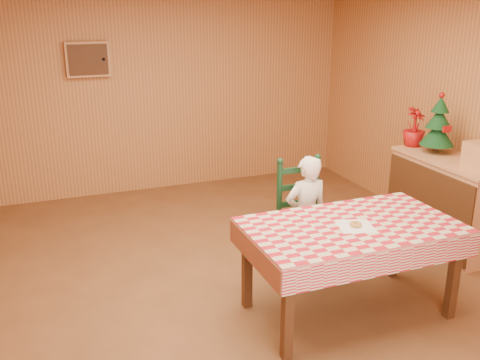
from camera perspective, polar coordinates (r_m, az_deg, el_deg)
name	(u,v)px	position (r m, az deg, el deg)	size (l,w,h in m)	color
ground	(248,289)	(4.79, 0.89, -11.57)	(6.00, 6.00, 0.00)	brown
cabin_walls	(226,72)	(4.69, -1.54, 11.42)	(5.10, 6.05, 2.65)	#BD7B44
dining_table	(351,234)	(4.25, 11.76, -5.64)	(1.66, 0.96, 0.77)	#482713
ladder_chair	(303,220)	(4.94, 6.71, -4.22)	(0.44, 0.40, 1.08)	black
seated_child	(306,216)	(4.87, 7.05, -3.81)	(0.41, 0.27, 1.12)	white
napkin	(355,226)	(4.18, 12.21, -4.84)	(0.26, 0.26, 0.00)	white
donut	(356,224)	(4.17, 12.22, -4.62)	(0.09, 0.09, 0.03)	#C08E44
shelf_unit	(446,203)	(5.82, 21.13, -2.26)	(0.54, 1.24, 0.93)	tan
christmas_tree	(438,126)	(5.80, 20.40, 5.46)	(0.34, 0.34, 0.62)	#482713
flower_arrangement	(414,127)	(6.01, 18.09, 5.39)	(0.23, 0.23, 0.42)	#9F0E0F
storage_bin	(435,230)	(5.84, 20.09, -5.08)	(0.36, 0.36, 0.36)	black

